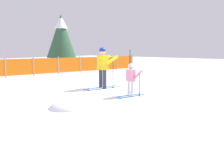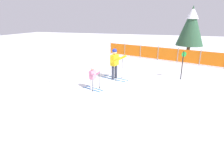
# 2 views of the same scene
# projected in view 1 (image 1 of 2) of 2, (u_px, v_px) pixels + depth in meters

# --- Properties ---
(ground_plane) EXTENTS (60.00, 60.00, 0.00)m
(ground_plane) POSITION_uv_depth(u_px,v_px,m) (103.00, 89.00, 8.88)
(ground_plane) COLOR white
(skier_adult) EXTENTS (1.62, 0.89, 1.68)m
(skier_adult) POSITION_uv_depth(u_px,v_px,m) (103.00, 64.00, 8.90)
(skier_adult) COLOR #1966B2
(skier_adult) RESTS_ON ground_plane
(skier_child) EXTENTS (1.08, 0.62, 1.13)m
(skier_child) POSITION_uv_depth(u_px,v_px,m) (131.00, 77.00, 7.43)
(skier_child) COLOR #1966B2
(skier_child) RESTS_ON ground_plane
(safety_fence) EXTENTS (10.35, 3.13, 1.12)m
(safety_fence) POSITION_uv_depth(u_px,v_px,m) (69.00, 65.00, 14.32)
(safety_fence) COLOR gray
(safety_fence) RESTS_ON ground_plane
(conifer_far) EXTENTS (2.32, 2.32, 4.31)m
(conifer_far) POSITION_uv_depth(u_px,v_px,m) (61.00, 35.00, 17.33)
(conifer_far) COLOR #4C3823
(conifer_far) RESTS_ON ground_plane
(trail_marker) EXTENTS (0.25, 0.16, 1.55)m
(trail_marker) POSITION_uv_depth(u_px,v_px,m) (130.00, 61.00, 12.23)
(trail_marker) COLOR black
(trail_marker) RESTS_ON ground_plane
(snow_mound) EXTENTS (1.15, 0.98, 0.46)m
(snow_mound) POSITION_uv_depth(u_px,v_px,m) (70.00, 107.00, 6.11)
(snow_mound) COLOR white
(snow_mound) RESTS_ON ground_plane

